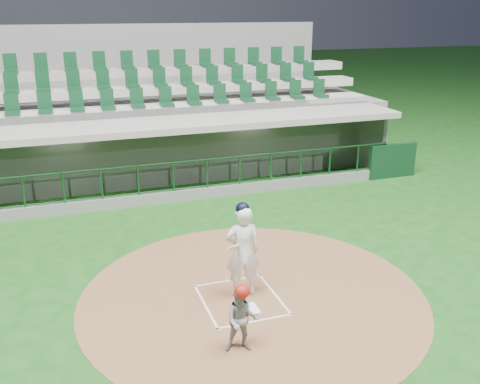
% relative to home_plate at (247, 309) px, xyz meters
% --- Properties ---
extents(ground, '(120.00, 120.00, 0.00)m').
position_rel_home_plate_xyz_m(ground, '(0.00, 0.70, -0.02)').
color(ground, '#144714').
rests_on(ground, ground).
extents(dirt_circle, '(7.20, 7.20, 0.01)m').
position_rel_home_plate_xyz_m(dirt_circle, '(0.30, 0.50, -0.02)').
color(dirt_circle, brown).
rests_on(dirt_circle, ground).
extents(home_plate, '(0.43, 0.43, 0.02)m').
position_rel_home_plate_xyz_m(home_plate, '(0.00, 0.00, 0.00)').
color(home_plate, white).
rests_on(home_plate, dirt_circle).
extents(batter_box_chalk, '(1.55, 1.80, 0.01)m').
position_rel_home_plate_xyz_m(batter_box_chalk, '(0.00, 0.40, -0.00)').
color(batter_box_chalk, white).
rests_on(batter_box_chalk, ground).
extents(dugout_structure, '(16.40, 3.70, 3.00)m').
position_rel_home_plate_xyz_m(dugout_structure, '(0.20, 8.53, 0.94)').
color(dugout_structure, gray).
rests_on(dugout_structure, ground).
extents(seating_deck, '(17.00, 6.72, 5.15)m').
position_rel_home_plate_xyz_m(seating_deck, '(0.00, 11.61, 1.40)').
color(seating_deck, slate).
rests_on(seating_deck, ground).
extents(batter, '(0.93, 0.92, 2.05)m').
position_rel_home_plate_xyz_m(batter, '(0.11, 0.62, 1.01)').
color(batter, white).
rests_on(batter, dirt_circle).
extents(catcher, '(0.70, 0.61, 1.29)m').
position_rel_home_plate_xyz_m(catcher, '(-0.54, -1.19, 0.62)').
color(catcher, gray).
rests_on(catcher, dirt_circle).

